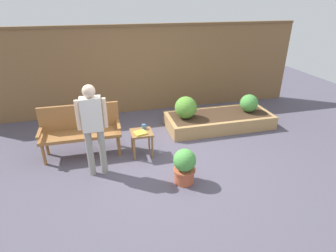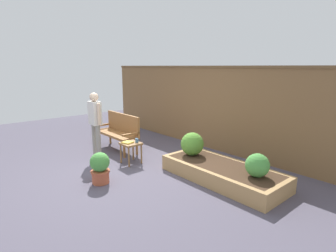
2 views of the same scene
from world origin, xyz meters
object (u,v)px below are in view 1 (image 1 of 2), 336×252
at_px(garden_bench, 80,127).
at_px(book_on_table, 140,133).
at_px(potted_boxwood, 184,166).
at_px(person_by_bench, 93,123).
at_px(cup_on_table, 144,127).
at_px(shrub_near_bench, 186,108).
at_px(shrub_far_corner, 249,103).
at_px(side_table, 142,136).

relative_size(garden_bench, book_on_table, 6.81).
bearing_deg(potted_boxwood, person_by_bench, 155.85).
xyz_separation_m(cup_on_table, shrub_near_bench, (1.05, 0.69, 0.02)).
height_order(cup_on_table, shrub_near_bench, shrub_near_bench).
distance_m(shrub_near_bench, shrub_far_corner, 1.53).
height_order(garden_bench, book_on_table, garden_bench).
height_order(side_table, book_on_table, book_on_table).
height_order(shrub_near_bench, person_by_bench, person_by_bench).
bearing_deg(side_table, shrub_far_corner, 17.05).
height_order(book_on_table, shrub_far_corner, shrub_far_corner).
height_order(cup_on_table, book_on_table, cup_on_table).
xyz_separation_m(potted_boxwood, person_by_bench, (-1.34, 0.60, 0.62)).
bearing_deg(side_table, person_by_bench, -152.89).
bearing_deg(person_by_bench, side_table, 27.11).
bearing_deg(shrub_near_bench, potted_boxwood, -108.10).
distance_m(book_on_table, shrub_near_bench, 1.44).
relative_size(side_table, potted_boxwood, 0.81).
relative_size(cup_on_table, book_on_table, 0.51).
xyz_separation_m(garden_bench, shrub_near_bench, (2.19, 0.45, -0.00)).
xyz_separation_m(side_table, cup_on_table, (0.07, 0.12, 0.13)).
distance_m(side_table, book_on_table, 0.12).
bearing_deg(shrub_far_corner, shrub_near_bench, 180.00).
distance_m(cup_on_table, person_by_bench, 1.12).
bearing_deg(cup_on_table, shrub_far_corner, 15.03).
bearing_deg(book_on_table, garden_bench, 142.25).
relative_size(shrub_near_bench, shrub_far_corner, 1.19).
distance_m(potted_boxwood, shrub_far_corner, 2.82).
bearing_deg(garden_bench, cup_on_table, -11.82).
relative_size(book_on_table, shrub_far_corner, 0.52).
relative_size(garden_bench, side_table, 3.00).
relative_size(cup_on_table, potted_boxwood, 0.18).
distance_m(cup_on_table, shrub_far_corner, 2.67).
relative_size(potted_boxwood, shrub_far_corner, 1.46).
height_order(side_table, potted_boxwood, potted_boxwood).
distance_m(shrub_near_bench, person_by_bench, 2.33).
bearing_deg(shrub_near_bench, book_on_table, -142.69).
bearing_deg(side_table, garden_bench, 161.65).
bearing_deg(person_by_bench, shrub_near_bench, 32.50).
height_order(potted_boxwood, shrub_far_corner, shrub_far_corner).
bearing_deg(book_on_table, shrub_far_corner, 2.13).
bearing_deg(shrub_far_corner, potted_boxwood, -139.34).
bearing_deg(person_by_bench, shrub_far_corner, 19.56).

